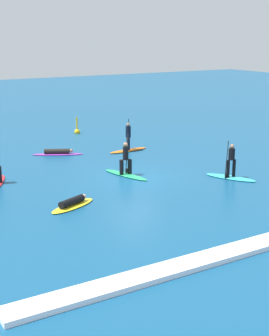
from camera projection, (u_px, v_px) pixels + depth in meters
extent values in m
plane|color=navy|center=(135.00, 177.00, 26.34)|extent=(120.00, 120.00, 0.00)
ellipsoid|color=orange|center=(128.00, 150.00, 32.24)|extent=(2.80, 0.87, 0.10)
cylinder|color=black|center=(129.00, 144.00, 31.93)|extent=(0.20, 0.20, 0.79)
cylinder|color=black|center=(128.00, 143.00, 32.31)|extent=(0.20, 0.20, 0.79)
cylinder|color=black|center=(128.00, 132.00, 31.93)|extent=(0.35, 0.35, 0.70)
sphere|color=#A37556|center=(128.00, 125.00, 31.82)|extent=(0.22, 0.22, 0.20)
cylinder|color=black|center=(128.00, 134.00, 32.27)|extent=(0.07, 0.27, 1.92)
cube|color=black|center=(128.00, 147.00, 32.50)|extent=(0.08, 0.20, 0.32)
ellipsoid|color=yellow|center=(73.00, 206.00, 21.87)|extent=(2.56, 1.66, 0.09)
cylinder|color=black|center=(72.00, 201.00, 21.78)|extent=(1.36, 0.82, 0.32)
sphere|color=beige|center=(84.00, 196.00, 22.40)|extent=(0.28, 0.28, 0.21)
ellipsoid|color=#23B266|center=(126.00, 175.00, 26.66)|extent=(1.31, 3.07, 0.09)
cylinder|color=black|center=(130.00, 167.00, 26.60)|extent=(0.26, 0.26, 0.77)
cylinder|color=black|center=(122.00, 167.00, 26.49)|extent=(0.26, 0.26, 0.77)
cylinder|color=black|center=(126.00, 153.00, 26.36)|extent=(0.35, 0.35, 0.67)
sphere|color=brown|center=(126.00, 145.00, 26.25)|extent=(0.30, 0.30, 0.24)
cylinder|color=black|center=(127.00, 153.00, 26.65)|extent=(0.24, 0.10, 2.07)
cube|color=black|center=(127.00, 171.00, 26.90)|extent=(0.21, 0.11, 0.32)
cylinder|color=black|center=(0.00, 174.00, 25.08)|extent=(0.28, 0.28, 0.81)
ellipsoid|color=purple|center=(58.00, 154.00, 31.25)|extent=(3.01, 1.95, 0.07)
cylinder|color=black|center=(57.00, 151.00, 31.20)|extent=(1.50, 0.97, 0.30)
sphere|color=#A37556|center=(71.00, 151.00, 31.25)|extent=(0.29, 0.29, 0.21)
ellipsoid|color=#33C6CC|center=(231.00, 177.00, 26.18)|extent=(1.84, 2.75, 0.08)
cylinder|color=black|center=(234.00, 168.00, 26.13)|extent=(0.23, 0.23, 0.89)
cylinder|color=black|center=(228.00, 169.00, 25.97)|extent=(0.23, 0.23, 0.89)
cylinder|color=black|center=(232.00, 154.00, 25.86)|extent=(0.43, 0.43, 0.58)
sphere|color=#A37556|center=(232.00, 146.00, 25.76)|extent=(0.30, 0.30, 0.22)
cylinder|color=black|center=(227.00, 159.00, 25.79)|extent=(0.28, 0.16, 1.89)
cube|color=black|center=(226.00, 176.00, 26.02)|extent=(0.21, 0.14, 0.32)
sphere|color=yellow|center=(77.00, 132.00, 37.92)|extent=(0.43, 0.43, 0.43)
cylinder|color=yellow|center=(77.00, 125.00, 37.79)|extent=(0.12, 0.12, 1.22)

